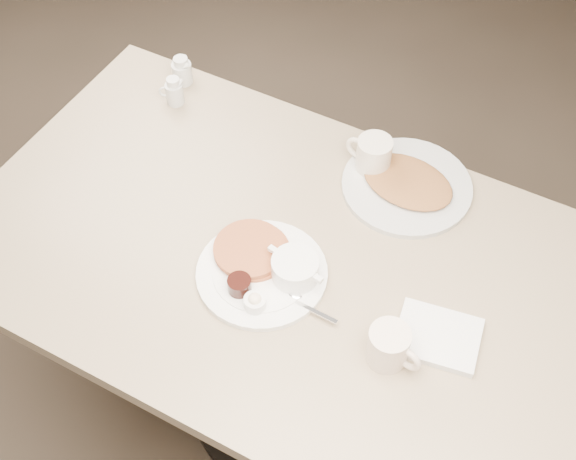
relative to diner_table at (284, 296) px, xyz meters
The scene contains 9 objects.
room 0.82m from the diner_table, ahead, with size 7.04×8.04×2.84m.
diner_table is the anchor object (origin of this frame).
main_plate 0.20m from the diner_table, 97.97° to the right, with size 0.38×0.34×0.07m.
coffee_mug_near 0.40m from the diner_table, 22.33° to the right, with size 0.13×0.10×0.09m.
napkin 0.43m from the diner_table, ahead, with size 0.19×0.16×0.02m.
coffee_mug_far 0.40m from the diner_table, 79.00° to the left, with size 0.13×0.10×0.10m.
creamer_left 0.62m from the diner_table, 148.15° to the left, with size 0.07×0.05×0.08m.
creamer_right 0.69m from the diner_table, 143.57° to the left, with size 0.08×0.06×0.08m.
hash_plate 0.40m from the diner_table, 62.47° to the left, with size 0.36×0.36×0.04m.
Camera 1 is at (0.50, -0.90, 2.16)m, focal length 47.90 mm.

